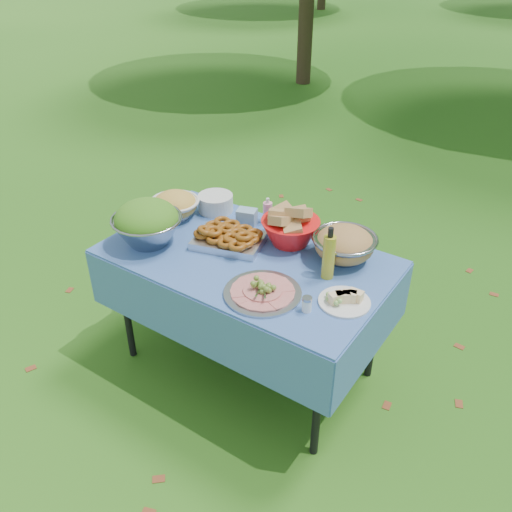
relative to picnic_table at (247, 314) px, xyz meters
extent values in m
plane|color=#0F3C0B|center=(0.00, 0.00, -0.38)|extent=(80.00, 80.00, 0.00)
cube|color=#759CE1|center=(0.00, 0.00, 0.00)|extent=(1.46, 0.86, 0.76)
cylinder|color=silver|center=(-0.44, 0.30, 0.43)|extent=(0.24, 0.24, 0.10)
cube|color=#82AACC|center=(-0.18, 0.26, 0.43)|extent=(0.12, 0.11, 0.10)
cylinder|color=pink|center=(-0.11, 0.36, 0.46)|extent=(0.06, 0.06, 0.15)
cube|color=silver|center=(-0.14, 0.04, 0.42)|extent=(0.41, 0.34, 0.08)
cylinder|color=#A0A1A6|center=(0.25, -0.23, 0.42)|extent=(0.41, 0.41, 0.08)
cylinder|color=#ADA425|center=(0.43, 0.06, 0.52)|extent=(0.07, 0.07, 0.27)
cylinder|color=silver|center=(0.59, -0.08, 0.41)|extent=(0.25, 0.25, 0.06)
cylinder|color=white|center=(0.48, -0.22, 0.42)|extent=(0.05, 0.05, 0.07)
camera|label=1|loc=(1.36, -1.91, 1.89)|focal=38.00mm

